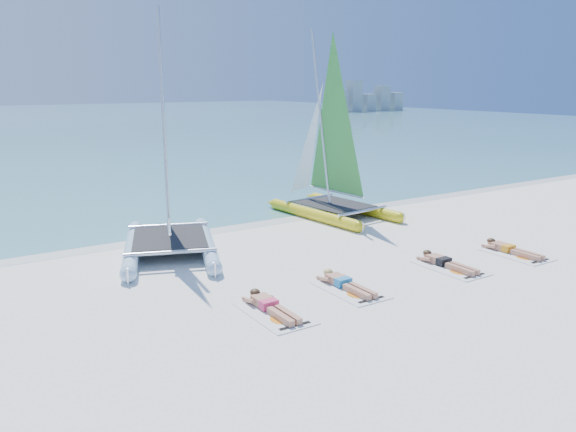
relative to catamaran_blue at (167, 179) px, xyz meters
name	(u,v)px	position (x,y,z in m)	size (l,w,h in m)	color
ground	(333,271)	(2.82, -3.80, -2.06)	(140.00, 140.00, 0.00)	white
sea	(9,123)	(2.82, 59.20, -2.05)	(140.00, 115.00, 0.01)	#6DABB6
wet_sand_strip	(233,225)	(2.82, 1.70, -2.05)	(140.00, 1.40, 0.01)	silver
distant_skyline	(367,99)	(56.53, 58.20, -0.12)	(14.00, 2.00, 5.00)	#9399A2
catamaran_blue	(167,179)	(0.00, 0.00, 0.00)	(3.98, 5.57, 6.89)	#AFCCE7
catamaran_yellow	(326,156)	(6.43, 1.48, 0.03)	(2.80, 5.30, 6.63)	yellow
towel_a	(275,313)	(0.20, -5.29, -2.05)	(1.00, 1.85, 0.02)	white
sunbather_a	(270,305)	(0.20, -5.10, -1.94)	(0.37, 1.73, 0.26)	tan
towel_b	(349,290)	(2.33, -5.06, -2.05)	(1.00, 1.85, 0.02)	white
sunbather_b	(344,283)	(2.33, -4.87, -1.94)	(0.37, 1.73, 0.26)	tan
towel_c	(450,268)	(5.46, -5.24, -2.05)	(1.00, 1.85, 0.02)	white
sunbather_c	(445,262)	(5.46, -5.05, -1.94)	(0.37, 1.73, 0.26)	tan
towel_d	(515,254)	(7.86, -5.39, -2.05)	(1.00, 1.85, 0.02)	white
sunbather_d	(510,249)	(7.86, -5.20, -1.94)	(0.37, 1.73, 0.26)	tan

